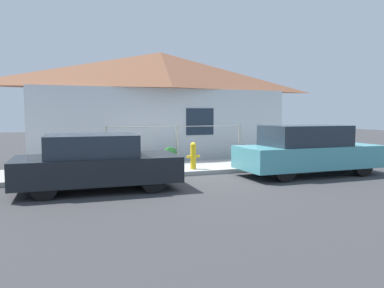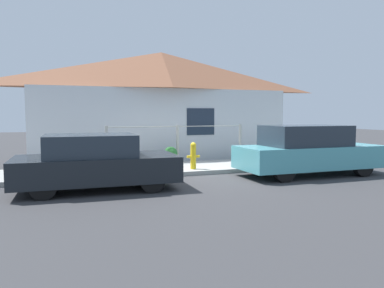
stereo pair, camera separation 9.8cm
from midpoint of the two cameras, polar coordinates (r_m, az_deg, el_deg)
ground_plane at (r=10.94m, az=1.53°, el=-4.80°), size 60.00×60.00×0.00m
sidewalk at (r=11.99m, az=-0.49°, el=-3.66°), size 24.00×2.28×0.13m
house at (r=14.71m, az=-4.38°, el=10.32°), size 10.04×2.23×4.16m
fence at (r=12.84m, az=-1.99°, el=0.32°), size 4.90×0.10×1.28m
car_left at (r=9.08m, az=-14.23°, el=-2.73°), size 3.78×1.88×1.31m
car_right at (r=11.39m, az=17.52°, el=-0.98°), size 4.26×1.66×1.46m
fire_hydrant at (r=11.28m, az=0.44°, el=-1.69°), size 0.40×0.18×0.81m
potted_plant_near_hydrant at (r=12.63m, az=-3.06°, el=-1.54°), size 0.47×0.47×0.56m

